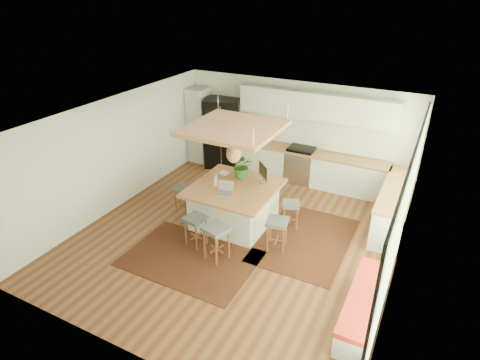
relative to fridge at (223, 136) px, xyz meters
The scene contains 33 objects.
floor 3.96m from the fridge, 55.98° to the right, with size 7.00×7.00×0.00m, color #552918.
ceiling 4.24m from the fridge, 55.98° to the right, with size 7.00×7.00×0.00m, color white.
wall_back 2.22m from the fridge, ahead, with size 6.50×6.50×0.00m, color silver.
wall_front 7.04m from the fridge, 72.16° to the right, with size 6.50×6.50×0.00m, color silver.
wall_left 3.40m from the fridge, 108.96° to the right, with size 7.00×7.00×0.00m, color silver.
wall_right 6.29m from the fridge, 30.56° to the right, with size 7.00×7.00×0.00m, color silver.
window_wall 6.27m from the fridge, 30.70° to the right, with size 0.10×6.20×2.60m, color black, non-canonical shape.
pantry 0.82m from the fridge, behind, with size 0.55×0.60×2.25m, color silver.
back_counter_base 2.75m from the fridge, ahead, with size 4.20×0.60×0.88m, color silver.
back_counter_top 2.70m from the fridge, ahead, with size 4.24×0.64×0.05m, color #965B35.
backsplash 2.75m from the fridge, ahead, with size 4.20×0.02×0.80m, color white.
upper_cabinets 2.97m from the fridge, ahead, with size 4.20×0.34×0.70m, color silver.
range 2.49m from the fridge, ahead, with size 0.76×0.62×1.00m, color #A5A5AA, non-canonical shape.
right_counter_base 5.24m from the fridge, 13.18° to the right, with size 0.60×2.50×0.88m, color silver.
right_counter_top 5.22m from the fridge, 13.18° to the right, with size 0.64×2.54×0.05m, color #965B35.
window_bench 6.77m from the fridge, 40.70° to the right, with size 0.52×2.00×0.50m, color silver, non-canonical shape.
ceiling_panel 3.53m from the fridge, 56.40° to the right, with size 1.86×1.86×0.80m, color #965B35, non-canonical shape.
rug_near 4.76m from the fridge, 68.90° to the right, with size 2.60×1.80×0.01m, color black.
rug_right 4.53m from the fridge, 37.09° to the right, with size 1.80×2.60×0.01m, color black.
fridge is the anchor object (origin of this frame).
island 3.34m from the fridge, 56.18° to the right, with size 1.85×1.85×0.93m, color #965B35, non-canonical shape.
stool_near_left 4.22m from the fridge, 68.52° to the right, with size 0.40×0.40×0.68m, color #45484C, non-canonical shape.
stool_near_right 4.67m from the fridge, 62.30° to the right, with size 0.45×0.45×0.76m, color #45484C, non-canonical shape.
stool_right_front 4.54m from the fridge, 46.54° to the right, with size 0.42×0.42×0.71m, color #45484C, non-canonical shape.
stool_right_back 3.89m from the fridge, 37.57° to the right, with size 0.38×0.38×0.64m, color #45484C, non-canonical shape.
stool_left_side 2.96m from the fridge, 79.29° to the right, with size 0.39×0.39×0.66m, color #45484C, non-canonical shape.
laptop 3.57m from the fridge, 59.98° to the right, with size 0.35×0.37×0.26m, color #A5A5AA, non-canonical shape.
monitor 3.28m from the fridge, 44.41° to the right, with size 0.51×0.18×0.48m, color #A5A5AA, non-canonical shape.
microwave 0.93m from the fridge, ahead, with size 0.60×0.33×0.40m, color #A5A5AA.
island_plant 2.88m from the fridge, 51.60° to the right, with size 0.53×0.59×0.46m, color #1E4C19.
island_bowl 2.66m from the fridge, 59.79° to the right, with size 0.23×0.23×0.06m, color white.
island_bottle_0 2.94m from the fridge, 64.02° to the right, with size 0.07×0.07×0.19m, color #39ACE5.
island_bottle_1 3.23m from the fridge, 63.57° to the right, with size 0.07×0.07×0.19m, color white.
Camera 1 is at (3.40, -6.52, 5.04)m, focal length 29.96 mm.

